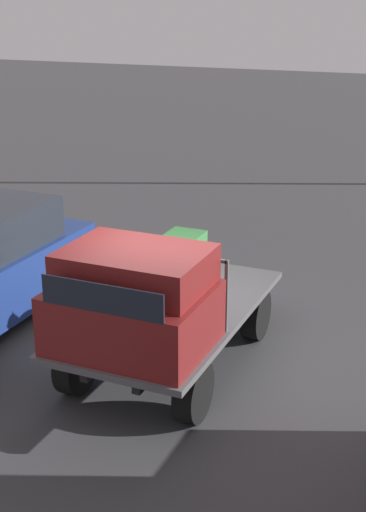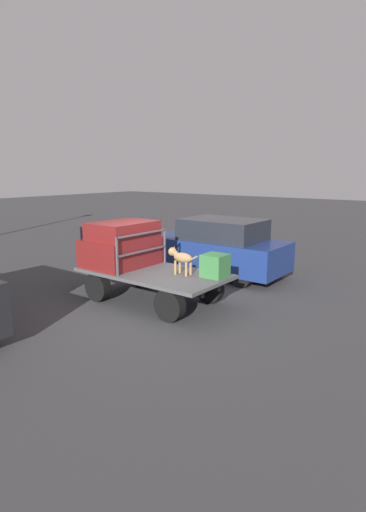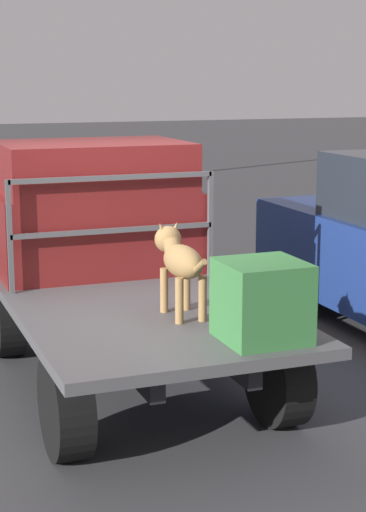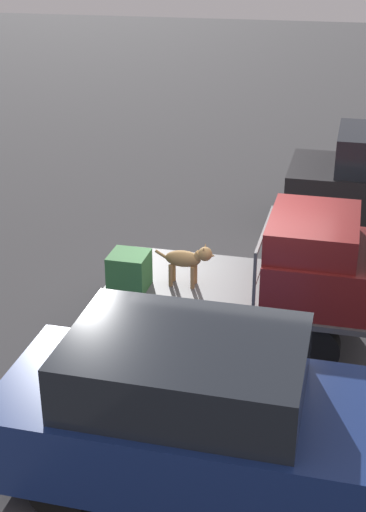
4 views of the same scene
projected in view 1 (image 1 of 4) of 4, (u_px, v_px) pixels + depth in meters
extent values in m
plane|color=#38383A|center=(173.00, 362.00, 9.50)|extent=(80.00, 80.00, 0.00)
cylinder|color=black|center=(193.00, 392.00, 8.10)|extent=(0.71, 0.24, 0.71)
cylinder|color=black|center=(76.00, 365.00, 8.68)|extent=(0.71, 0.24, 0.71)
cylinder|color=black|center=(256.00, 314.00, 10.08)|extent=(0.71, 0.24, 0.71)
cylinder|color=black|center=(157.00, 297.00, 10.66)|extent=(0.71, 0.24, 0.71)
cube|color=black|center=(196.00, 325.00, 9.17)|extent=(3.40, 0.10, 0.18)
cube|color=black|center=(150.00, 317.00, 9.42)|extent=(3.40, 0.10, 0.18)
cube|color=#4C4C4F|center=(172.00, 312.00, 9.25)|extent=(3.70, 1.88, 0.08)
cube|color=maroon|center=(133.00, 317.00, 8.17)|extent=(1.39, 1.76, 0.71)
cube|color=maroon|center=(136.00, 268.00, 8.06)|extent=(1.18, 1.62, 0.43)
cube|color=black|center=(101.00, 298.00, 7.40)|extent=(0.02, 1.44, 0.32)
cube|color=#4C4C4F|center=(226.00, 296.00, 8.47)|extent=(0.04, 0.04, 0.92)
cube|color=#4C4C4F|center=(100.00, 275.00, 9.11)|extent=(0.04, 0.04, 0.92)
cube|color=#4C4C4F|center=(161.00, 252.00, 8.64)|extent=(0.04, 1.72, 0.04)
cube|color=#4C4C4F|center=(161.00, 285.00, 8.79)|extent=(0.04, 1.72, 0.04)
cylinder|color=#9E7547|center=(184.00, 280.00, 9.75)|extent=(0.06, 0.06, 0.33)
cylinder|color=#9E7547|center=(173.00, 278.00, 9.81)|extent=(0.06, 0.06, 0.33)
cylinder|color=#9E7547|center=(193.00, 272.00, 10.02)|extent=(0.06, 0.06, 0.33)
cylinder|color=#9E7547|center=(182.00, 270.00, 10.09)|extent=(0.06, 0.06, 0.33)
ellipsoid|color=olive|center=(183.00, 259.00, 9.84)|extent=(0.51, 0.23, 0.23)
sphere|color=#9E7547|center=(179.00, 265.00, 9.73)|extent=(0.11, 0.11, 0.11)
cylinder|color=olive|center=(177.00, 259.00, 9.63)|extent=(0.17, 0.13, 0.16)
sphere|color=olive|center=(174.00, 259.00, 9.53)|extent=(0.20, 0.20, 0.20)
cone|color=#9E7547|center=(171.00, 262.00, 9.46)|extent=(0.11, 0.11, 0.11)
cone|color=olive|center=(178.00, 253.00, 9.49)|extent=(0.06, 0.08, 0.10)
cone|color=olive|center=(170.00, 252.00, 9.53)|extent=(0.06, 0.08, 0.10)
cylinder|color=olive|center=(192.00, 250.00, 10.09)|extent=(0.22, 0.04, 0.15)
cube|color=#337038|center=(184.00, 250.00, 10.60)|extent=(0.53, 0.53, 0.53)
cylinder|color=black|center=(63.00, 285.00, 11.27)|extent=(0.60, 0.20, 0.60)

